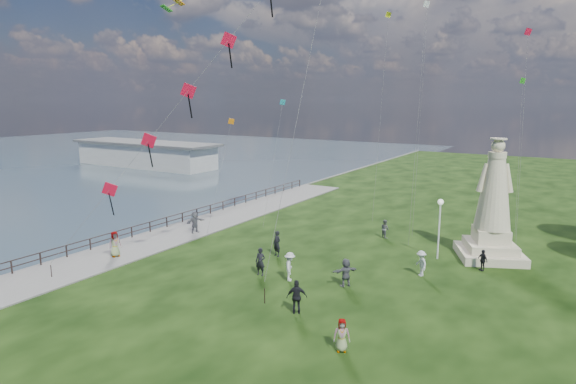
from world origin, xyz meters
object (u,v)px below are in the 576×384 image
Objects in this scene: person_6 at (277,244)px; person_8 at (421,263)px; person_10 at (115,245)px; person_4 at (342,335)px; person_3 at (297,297)px; statue at (493,214)px; pier_pavilion at (145,154)px; person_7 at (385,229)px; person_9 at (483,260)px; person_0 at (260,262)px; person_5 at (195,223)px; person_11 at (346,272)px; lamppost at (440,216)px; person_2 at (290,267)px.

person_8 is (10.28, 1.53, -0.10)m from person_6.
person_10 reaches higher than person_8.
person_3 is at bearing 118.79° from person_4.
statue is 4.65× the size of person_3.
person_7 is (53.63, -22.72, -1.07)m from pier_pavilion.
person_7 is (-8.43, 1.07, -2.55)m from statue.
person_0 is at bearing -105.92° from person_9.
person_4 is 19.43m from person_7.
person_10 is at bearing -115.29° from person_9.
pier_pavilion is 58.25m from person_7.
person_8 is 21.72m from person_10.
pier_pavilion is 66.48m from statue.
person_8 is at bearing -145.34° from person_3.
person_3 is (54.72, -39.16, -0.90)m from pier_pavilion.
person_8 is (19.61, 0.12, -0.09)m from person_5.
person_9 is 0.82× the size of person_11.
person_7 is at bearing -22.96° from pier_pavilion.
person_10 is at bearing -44.55° from pier_pavilion.
pier_pavilion is 6.75× the size of lamppost.
person_11 is (-3.51, -8.31, -2.31)m from lamppost.
person_5 is 16.22m from person_7.
pier_pavilion reaches higher than person_0.
person_5 is 1.10× the size of person_8.
person_0 is 1.27× the size of person_9.
statue is at bearing 49.52° from person_4.
lamppost is at bearing -23.77° from pier_pavilion.
person_2 is at bearing -31.42° from person_6.
person_6 reaches higher than person_0.
person_7 is 21.44m from person_10.
person_2 is 1.10× the size of person_8.
person_6 is 10.39m from person_8.
person_0 is 0.98× the size of person_10.
person_9 is (62.08, -26.82, -1.11)m from pier_pavilion.
person_8 is at bearing -50.84° from person_10.
person_10 is (-0.58, -7.91, -0.00)m from person_5.
pier_pavilion is 67.64m from person_9.
person_8 is (58.81, -30.01, -0.98)m from pier_pavilion.
person_5 is 1.06× the size of person_11.
person_11 is at bearing -128.50° from person_3.
lamppost is 6.60m from person_7.
person_7 reaches higher than person_9.
person_11 reaches higher than person_4.
pier_pavilion reaches higher than person_5.
person_5 reaches higher than person_3.
pier_pavilion is 65.08m from person_11.
pier_pavilion is at bearing 62.93° from person_10.
person_5 is at bearing 40.87° from person_2.
lamppost is 2.36× the size of person_3.
person_5 is 19.61m from person_8.
person_5 is at bearing -61.44° from person_3.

